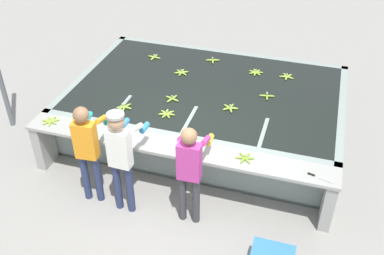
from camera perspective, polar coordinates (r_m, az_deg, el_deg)
name	(u,v)px	position (r m, az deg, el deg)	size (l,w,h in m)	color
ground_plane	(171,199)	(7.04, -2.70, -9.09)	(80.00, 80.00, 0.00)	gray
wash_tank	(206,108)	(8.27, 1.84, 2.43)	(4.78, 3.14, 0.87)	gray
work_ledge	(175,159)	(6.77, -2.21, -4.02)	(4.78, 0.45, 0.87)	#9E9E99
worker_0	(87,146)	(6.59, -13.14, -2.24)	(0.45, 0.73, 1.66)	navy
worker_1	(121,153)	(6.30, -9.02, -3.17)	(0.42, 0.73, 1.71)	navy
worker_2	(190,167)	(6.10, -0.27, -5.02)	(0.42, 0.71, 1.63)	#38383D
banana_bunch_floating_0	(213,60)	(8.96, 2.64, 8.56)	(0.28, 0.28, 0.08)	#93BC3D
banana_bunch_floating_1	(230,108)	(7.47, 4.85, 2.51)	(0.27, 0.28, 0.08)	#93BC3D
banana_bunch_floating_2	(181,72)	(8.50, -1.35, 7.02)	(0.26, 0.28, 0.08)	#93BC3D
banana_bunch_floating_3	(256,72)	(8.59, 8.08, 6.96)	(0.28, 0.27, 0.08)	#8CB738
banana_bunch_floating_4	(267,96)	(7.87, 9.50, 4.00)	(0.28, 0.28, 0.08)	#7FAD33
banana_bunch_floating_5	(287,76)	(8.54, 11.94, 6.36)	(0.28, 0.27, 0.08)	#9EC642
banana_bunch_floating_6	(167,114)	(7.31, -3.22, 1.77)	(0.27, 0.28, 0.08)	#93BC3D
banana_bunch_floating_7	(172,99)	(7.69, -2.54, 3.69)	(0.28, 0.28, 0.08)	#93BC3D
banana_bunch_floating_8	(154,57)	(9.09, -4.83, 8.90)	(0.28, 0.28, 0.08)	#9EC642
banana_bunch_floating_9	(125,107)	(7.55, -8.55, 2.61)	(0.27, 0.27, 0.08)	#8CB738
banana_bunch_ledge_0	(51,121)	(7.46, -17.53, 0.80)	(0.28, 0.28, 0.08)	#93BC3D
banana_bunch_ledge_1	(245,158)	(6.42, 6.73, -3.85)	(0.28, 0.28, 0.08)	#7FAD33
knife_0	(316,176)	(6.32, 15.50, -5.98)	(0.35, 0.11, 0.02)	silver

